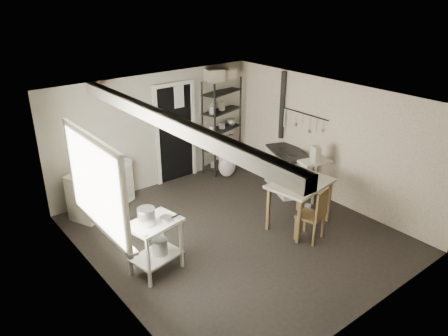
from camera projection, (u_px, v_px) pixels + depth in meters
floor at (235, 233)px, 7.35m from camera, size 5.00×5.00×0.00m
ceiling at (237, 100)px, 6.43m from camera, size 5.00×5.00×0.00m
wall_back at (155, 131)px, 8.69m from camera, size 4.50×0.02×2.30m
wall_front at (373, 239)px, 5.10m from camera, size 4.50×0.02×2.30m
wall_left at (102, 215)px, 5.61m from camera, size 0.02×5.00×2.30m
wall_right at (328, 141)px, 8.17m from camera, size 0.02×5.00×2.30m
window at (94, 185)px, 5.63m from camera, size 0.12×1.76×1.28m
doorway at (176, 134)px, 8.98m from camera, size 0.96×0.10×2.08m
ceiling_beam at (167, 121)px, 5.79m from camera, size 0.18×5.00×0.18m
wallpaper_panel at (327, 141)px, 8.17m from camera, size 0.01×5.00×2.30m
utensil_rail at (303, 114)px, 8.41m from camera, size 0.06×1.20×0.44m
prep_table at (156, 248)px, 6.25m from camera, size 0.81×0.65×0.83m
stockpot at (146, 217)px, 5.98m from camera, size 0.29×0.29×0.26m
saucepan at (166, 220)px, 6.09m from camera, size 0.21×0.21×0.09m
bucket at (160, 247)px, 6.30m from camera, size 0.25×0.25×0.25m
base_cabinets at (101, 187)px, 7.95m from camera, size 1.38×1.01×0.84m
mixing_bowl at (107, 161)px, 7.80m from camera, size 0.35×0.35×0.07m
counter_cup at (81, 168)px, 7.46m from camera, size 0.15×0.15×0.10m
shelf_rack at (222, 128)px, 9.50m from camera, size 1.02×0.60×2.03m
shelf_jar at (212, 111)px, 9.19m from camera, size 0.10×0.10×0.21m
storage_box_a at (214, 82)px, 8.92m from camera, size 0.40×0.37×0.24m
storage_box_b at (227, 80)px, 9.18m from camera, size 0.34×0.32×0.19m
stove at (287, 169)px, 8.74m from camera, size 0.93×1.18×0.82m
stovepipe at (282, 106)px, 8.80m from camera, size 0.14×0.14×1.41m
side_ledge at (313, 184)px, 8.14m from camera, size 0.64×0.44×0.90m
oats_box at (316, 156)px, 7.86m from camera, size 0.17×0.22×0.29m
work_table at (299, 206)px, 7.45m from camera, size 1.19×0.92×0.82m
table_cup at (315, 182)px, 7.33m from camera, size 0.09×0.09×0.09m
chair at (311, 213)px, 7.02m from camera, size 0.47×0.48×0.92m
flour_sack at (227, 166)px, 9.40m from camera, size 0.48×0.45×0.47m
floor_crock at (308, 208)px, 8.00m from camera, size 0.12×0.12×0.14m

